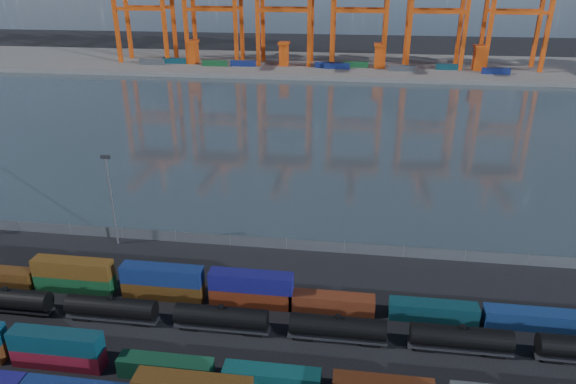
# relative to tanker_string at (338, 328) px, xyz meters

# --- Properties ---
(ground) EXTENTS (700.00, 700.00, 0.00)m
(ground) POSITION_rel_tanker_string_xyz_m (-9.87, -5.18, -2.00)
(ground) COLOR black
(ground) RESTS_ON ground
(harbor_water) EXTENTS (700.00, 700.00, 0.00)m
(harbor_water) POSITION_rel_tanker_string_xyz_m (-9.87, 99.82, -1.99)
(harbor_water) COLOR #2B383E
(harbor_water) RESTS_ON ground
(far_quay) EXTENTS (700.00, 70.00, 2.00)m
(far_quay) POSITION_rel_tanker_string_xyz_m (-9.87, 204.82, -1.00)
(far_quay) COLOR #514F4C
(far_quay) RESTS_ON ground
(container_row_mid) EXTENTS (140.86, 2.32, 4.94)m
(container_row_mid) POSITION_rel_tanker_string_xyz_m (-12.56, -9.15, -0.38)
(container_row_mid) COLOR #484C4E
(container_row_mid) RESTS_ON ground
(container_row_north) EXTENTS (141.36, 2.46, 5.23)m
(container_row_north) POSITION_rel_tanker_string_xyz_m (-19.40, 6.29, 0.01)
(container_row_north) COLOR navy
(container_row_north) RESTS_ON ground
(tanker_string) EXTENTS (105.98, 2.79, 3.99)m
(tanker_string) POSITION_rel_tanker_string_xyz_m (0.00, 0.00, 0.00)
(tanker_string) COLOR black
(tanker_string) RESTS_ON ground
(waterfront_fence) EXTENTS (160.12, 0.12, 2.20)m
(waterfront_fence) POSITION_rel_tanker_string_xyz_m (-9.87, 22.82, -1.00)
(waterfront_fence) COLOR #595B5E
(waterfront_fence) RESTS_ON ground
(yard_light_mast) EXTENTS (1.60, 0.40, 16.60)m
(yard_light_mast) POSITION_rel_tanker_string_xyz_m (-39.87, 20.82, 7.30)
(yard_light_mast) COLOR slate
(yard_light_mast) RESTS_ON ground
(quay_containers) EXTENTS (172.58, 10.99, 2.60)m
(quay_containers) POSITION_rel_tanker_string_xyz_m (-20.87, 190.28, 1.30)
(quay_containers) COLOR navy
(quay_containers) RESTS_ON far_quay
(straddle_carriers) EXTENTS (140.00, 7.00, 11.10)m
(straddle_carriers) POSITION_rel_tanker_string_xyz_m (-12.37, 194.82, 5.82)
(straddle_carriers) COLOR #D7470F
(straddle_carriers) RESTS_ON far_quay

